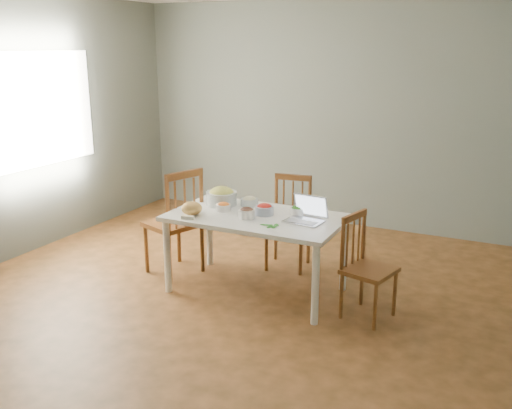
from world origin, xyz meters
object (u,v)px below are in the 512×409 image
at_px(dining_table, 256,254).
at_px(chair_far, 288,223).
at_px(chair_left, 173,221).
at_px(bowl_squash, 222,196).
at_px(bread_boule, 192,208).
at_px(laptop, 304,210).
at_px(chair_right, 370,268).

xyz_separation_m(dining_table, chair_far, (0.03, 0.65, 0.10)).
relative_size(chair_left, bowl_squash, 3.61).
height_order(bread_boule, bowl_squash, bowl_squash).
distance_m(chair_left, bowl_squash, 0.56).
height_order(chair_far, bread_boule, chair_far).
height_order(chair_left, laptop, chair_left).
xyz_separation_m(chair_far, laptop, (0.41, -0.65, 0.36)).
distance_m(bread_boule, bowl_squash, 0.41).
bearing_deg(chair_left, laptop, 106.87).
bearing_deg(bread_boule, laptop, 13.45).
xyz_separation_m(chair_left, bowl_squash, (0.47, 0.12, 0.28)).
height_order(dining_table, laptop, laptop).
distance_m(dining_table, chair_far, 0.66).
xyz_separation_m(chair_right, bowl_squash, (-1.49, 0.23, 0.37)).
xyz_separation_m(chair_right, bread_boule, (-1.56, -0.17, 0.34)).
bearing_deg(chair_far, bread_boule, -130.04).
height_order(chair_right, bowl_squash, bowl_squash).
distance_m(chair_right, laptop, 0.72).
relative_size(dining_table, bowl_squash, 5.26).
xyz_separation_m(chair_left, chair_right, (1.96, -0.11, -0.09)).
xyz_separation_m(chair_left, bread_boule, (0.40, -0.28, 0.25)).
distance_m(chair_right, bowl_squash, 1.55).
height_order(chair_right, laptop, laptop).
distance_m(dining_table, bread_boule, 0.70).
height_order(dining_table, chair_right, chair_right).
relative_size(dining_table, chair_left, 1.46).
bearing_deg(bowl_squash, dining_table, -21.02).
relative_size(chair_far, laptop, 2.94).
bearing_deg(bread_boule, chair_right, 6.27).
xyz_separation_m(chair_left, laptop, (1.36, -0.05, 0.30)).
bearing_deg(chair_far, bowl_squash, -142.79).
height_order(chair_far, chair_left, chair_left).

